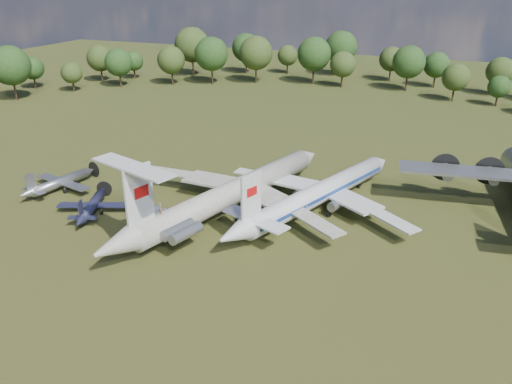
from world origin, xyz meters
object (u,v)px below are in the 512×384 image
at_px(il62_airliner, 232,197).
at_px(small_prop_northwest, 60,184).
at_px(person_on_il62, 160,208).
at_px(small_prop_west, 92,207).
at_px(tu104_jet, 319,197).

xyz_separation_m(il62_airliner, small_prop_northwest, (-27.56, -2.99, -1.20)).
xyz_separation_m(small_prop_northwest, person_on_il62, (23.83, -9.22, 4.25)).
xyz_separation_m(small_prop_west, person_on_il62, (14.05, -4.45, 4.35)).
height_order(tu104_jet, small_prop_west, tu104_jet).
height_order(tu104_jet, small_prop_northwest, tu104_jet).
relative_size(small_prop_northwest, person_on_il62, 9.49).
distance_m(tu104_jet, person_on_il62, 23.05).
bearing_deg(person_on_il62, il62_airliner, -89.55).
height_order(il62_airliner, small_prop_west, il62_airliner).
distance_m(tu104_jet, small_prop_northwest, 39.48).
bearing_deg(il62_airliner, small_prop_northwest, -156.82).
xyz_separation_m(small_prop_west, small_prop_northwest, (-9.78, 4.77, 0.10)).
height_order(il62_airliner, person_on_il62, person_on_il62).
xyz_separation_m(il62_airliner, person_on_il62, (-3.73, -12.21, 3.05)).
bearing_deg(tu104_jet, person_on_il62, -109.44).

